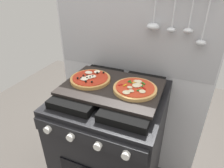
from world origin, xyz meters
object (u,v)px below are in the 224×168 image
(stove, at_px, (112,146))
(pizza_right, at_px, (135,88))
(pizza_left, at_px, (90,79))
(baking_tray, at_px, (112,87))

(stove, bearing_deg, pizza_right, 0.91)
(pizza_left, bearing_deg, baking_tray, -3.44)
(pizza_left, xyz_separation_m, pizza_right, (0.27, -0.01, 0.00))
(stove, height_order, pizza_left, pizza_left)
(stove, distance_m, pizza_left, 0.50)
(baking_tray, relative_size, pizza_right, 2.32)
(stove, distance_m, pizza_right, 0.50)
(baking_tray, xyz_separation_m, pizza_left, (-0.14, 0.01, 0.02))
(stove, relative_size, pizza_right, 3.87)
(stove, relative_size, baking_tray, 1.67)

